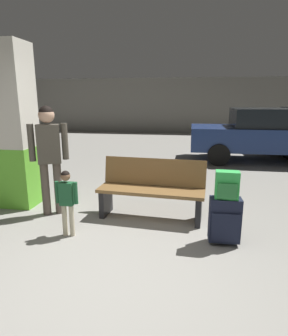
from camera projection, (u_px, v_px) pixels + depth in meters
name	position (u px, v px, depth m)	size (l,w,h in m)	color
ground_plane	(155.00, 178.00, 6.87)	(18.00, 18.00, 0.10)	gray
garage_back_wall	(176.00, 106.00, 15.03)	(18.00, 0.12, 2.80)	slate
structural_pillar	(15.00, 128.00, 4.77)	(0.57, 0.57, 2.66)	#66C633
bench	(152.00, 189.00, 4.43)	(1.64, 0.65, 0.89)	brown
suitcase	(225.00, 220.00, 3.62)	(0.39, 0.24, 0.60)	#191E33
backpack_bright	(227.00, 185.00, 3.51)	(0.29, 0.20, 0.34)	green
child	(67.00, 196.00, 3.78)	(0.30, 0.18, 0.90)	beige
adult	(49.00, 149.00, 4.41)	(0.53, 0.33, 1.69)	brown
parked_car_near	(265.00, 134.00, 8.31)	(4.10, 1.80, 1.51)	navy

